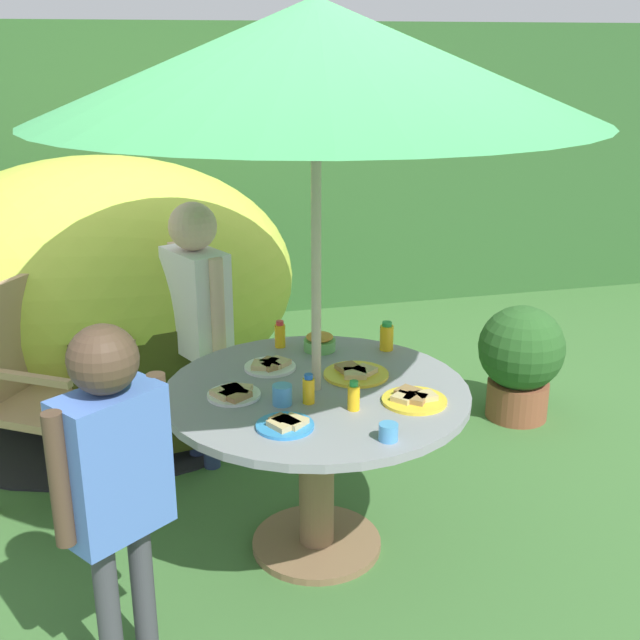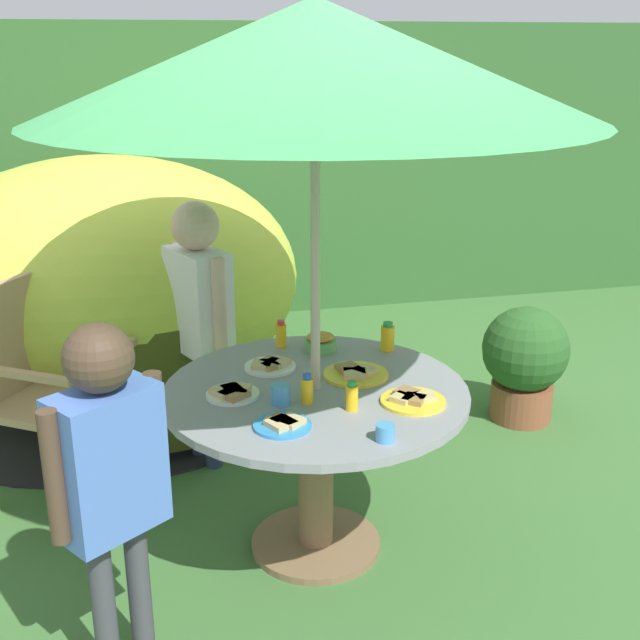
{
  "view_description": "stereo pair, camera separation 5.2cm",
  "coord_description": "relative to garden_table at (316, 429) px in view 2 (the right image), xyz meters",
  "views": [
    {
      "loc": [
        -0.67,
        -2.69,
        1.93
      ],
      "look_at": [
        0.06,
        0.18,
        0.9
      ],
      "focal_mm": 44.96,
      "sensor_mm": 36.0,
      "label": 1
    },
    {
      "loc": [
        -0.62,
        -2.7,
        1.93
      ],
      "look_at": [
        0.06,
        0.18,
        0.9
      ],
      "focal_mm": 44.96,
      "sensor_mm": 36.0,
      "label": 2
    }
  ],
  "objects": [
    {
      "name": "ground_plane",
      "position": [
        0.0,
        0.0,
        -0.54
      ],
      "size": [
        10.0,
        10.0,
        0.02
      ],
      "primitive_type": "cube",
      "color": "#3D6B33"
    },
    {
      "name": "hedge_backdrop",
      "position": [
        0.0,
        3.31,
        0.51
      ],
      "size": [
        9.0,
        0.7,
        2.07
      ],
      "primitive_type": "cube",
      "color": "#33602D",
      "rests_on": "ground_plane"
    },
    {
      "name": "garden_table",
      "position": [
        0.0,
        0.0,
        0.0
      ],
      "size": [
        1.16,
        1.16,
        0.7
      ],
      "color": "brown",
      "rests_on": "ground_plane"
    },
    {
      "name": "patio_umbrella",
      "position": [
        0.0,
        0.0,
        1.35
      ],
      "size": [
        1.93,
        1.93,
        2.08
      ],
      "color": "#B7AD8C",
      "rests_on": "ground_plane"
    },
    {
      "name": "wooden_chair",
      "position": [
        -1.07,
        0.69,
        0.03
      ],
      "size": [
        0.69,
        0.69,
        0.98
      ],
      "rotation": [
        0.0,
        0.0,
        1.0
      ],
      "color": "tan",
      "rests_on": "ground_plane"
    },
    {
      "name": "dome_tent",
      "position": [
        -0.8,
        1.75,
        0.15
      ],
      "size": [
        2.53,
        2.53,
        1.36
      ],
      "rotation": [
        0.0,
        0.0,
        0.17
      ],
      "color": "#B2C63F",
      "rests_on": "ground_plane"
    },
    {
      "name": "potted_plant",
      "position": [
        1.34,
        0.89,
        -0.18
      ],
      "size": [
        0.46,
        0.46,
        0.63
      ],
      "color": "brown",
      "rests_on": "ground_plane"
    },
    {
      "name": "child_in_white_shirt",
      "position": [
        -0.36,
        0.81,
        0.29
      ],
      "size": [
        0.3,
        0.4,
        1.27
      ],
      "rotation": [
        0.0,
        0.0,
        -1.15
      ],
      "color": "navy",
      "rests_on": "ground_plane"
    },
    {
      "name": "child_in_blue_shirt",
      "position": [
        -0.75,
        -0.52,
        0.24
      ],
      "size": [
        0.35,
        0.32,
        1.2
      ],
      "rotation": [
        0.0,
        0.0,
        0.61
      ],
      "color": "#3F3F47",
      "rests_on": "ground_plane"
    },
    {
      "name": "snack_bowl",
      "position": [
        0.11,
        0.39,
        0.21
      ],
      "size": [
        0.14,
        0.14,
        0.08
      ],
      "color": "#66B259",
      "rests_on": "garden_table"
    },
    {
      "name": "plate_mid_right",
      "position": [
        0.32,
        -0.2,
        0.18
      ],
      "size": [
        0.24,
        0.24,
        0.03
      ],
      "color": "yellow",
      "rests_on": "garden_table"
    },
    {
      "name": "plate_center_front",
      "position": [
        0.18,
        0.08,
        0.18
      ],
      "size": [
        0.26,
        0.26,
        0.03
      ],
      "color": "yellow",
      "rests_on": "garden_table"
    },
    {
      "name": "plate_near_right",
      "position": [
        -0.18,
        -0.29,
        0.18
      ],
      "size": [
        0.2,
        0.2,
        0.03
      ],
      "color": "#338CD8",
      "rests_on": "garden_table"
    },
    {
      "name": "plate_far_right",
      "position": [
        -0.13,
        0.24,
        0.18
      ],
      "size": [
        0.21,
        0.21,
        0.03
      ],
      "color": "white",
      "rests_on": "garden_table"
    },
    {
      "name": "plate_back_edge",
      "position": [
        -0.31,
        0.0,
        0.18
      ],
      "size": [
        0.2,
        0.2,
        0.03
      ],
      "color": "white",
      "rests_on": "garden_table"
    },
    {
      "name": "juice_bottle_near_left",
      "position": [
        -0.04,
        0.47,
        0.22
      ],
      "size": [
        0.05,
        0.05,
        0.12
      ],
      "color": "yellow",
      "rests_on": "garden_table"
    },
    {
      "name": "juice_bottle_far_left",
      "position": [
        -0.06,
        -0.11,
        0.22
      ],
      "size": [
        0.04,
        0.04,
        0.11
      ],
      "color": "yellow",
      "rests_on": "garden_table"
    },
    {
      "name": "juice_bottle_center_back",
      "position": [
        0.08,
        -0.21,
        0.22
      ],
      "size": [
        0.04,
        0.04,
        0.11
      ],
      "color": "yellow",
      "rests_on": "garden_table"
    },
    {
      "name": "juice_bottle_mid_left",
      "position": [
        0.39,
        0.32,
        0.23
      ],
      "size": [
        0.06,
        0.06,
        0.12
      ],
      "color": "yellow",
      "rests_on": "garden_table"
    },
    {
      "name": "cup_near",
      "position": [
        -0.15,
        -0.1,
        0.21
      ],
      "size": [
        0.07,
        0.07,
        0.07
      ],
      "primitive_type": "cylinder",
      "color": "#4C99D8",
      "rests_on": "garden_table"
    },
    {
      "name": "cup_far",
      "position": [
        0.13,
        -0.46,
        0.2
      ],
      "size": [
        0.06,
        0.06,
        0.06
      ],
      "primitive_type": "cylinder",
      "color": "#4C99D8",
      "rests_on": "garden_table"
    }
  ]
}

